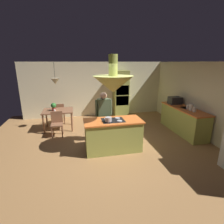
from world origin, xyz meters
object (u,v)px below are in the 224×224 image
(oven_tower, at_px, (121,94))
(cooking_pot_on_cooktop, at_px, (108,119))
(kitchen_island, at_px, (113,135))
(chair_facing_island, at_px, (57,122))
(potted_plant_on_table, at_px, (54,106))
(microwave_on_counter, at_px, (175,100))
(canister_flour, at_px, (195,110))
(canister_sugar, at_px, (191,107))
(cup_on_table, at_px, (55,111))
(dining_table, at_px, (58,113))
(canister_tea, at_px, (188,107))
(person_at_island, at_px, (104,114))
(chair_by_back_wall, at_px, (60,112))

(oven_tower, xyz_separation_m, cooking_pot_on_cooktop, (-1.26, -3.37, -0.07))
(kitchen_island, relative_size, chair_facing_island, 1.92)
(chair_facing_island, height_order, potted_plant_on_table, potted_plant_on_table)
(chair_facing_island, relative_size, microwave_on_counter, 1.89)
(oven_tower, distance_m, canister_flour, 3.46)
(cooking_pot_on_cooktop, bearing_deg, oven_tower, 69.52)
(oven_tower, height_order, canister_sugar, oven_tower)
(cup_on_table, height_order, cooking_pot_on_cooktop, cooking_pot_on_cooktop)
(microwave_on_counter, bearing_deg, dining_table, 171.86)
(canister_tea, bearing_deg, microwave_on_counter, 90.00)
(potted_plant_on_table, relative_size, canister_flour, 1.86)
(oven_tower, xyz_separation_m, canister_flour, (1.74, -2.99, -0.07))
(kitchen_island, bearing_deg, cooking_pot_on_cooktop, -140.91)
(kitchen_island, bearing_deg, person_at_island, 103.61)
(canister_flour, xyz_separation_m, microwave_on_counter, (0.00, 1.19, 0.06))
(canister_flour, distance_m, cooking_pot_on_cooktop, 3.02)
(dining_table, bearing_deg, cooking_pot_on_cooktop, -55.37)
(oven_tower, height_order, cup_on_table, oven_tower)
(chair_by_back_wall, height_order, potted_plant_on_table, potted_plant_on_table)
(canister_tea, height_order, cooking_pot_on_cooktop, canister_tea)
(kitchen_island, height_order, microwave_on_counter, microwave_on_counter)
(oven_tower, height_order, chair_by_back_wall, oven_tower)
(chair_by_back_wall, bearing_deg, kitchen_island, 121.61)
(kitchen_island, relative_size, cup_on_table, 18.52)
(cup_on_table, height_order, microwave_on_counter, microwave_on_counter)
(canister_tea, bearing_deg, chair_by_back_wall, 154.72)
(person_at_island, height_order, chair_facing_island, person_at_island)
(dining_table, xyz_separation_m, canister_flour, (4.54, -1.84, 0.35))
(person_at_island, xyz_separation_m, potted_plant_on_table, (-1.68, 1.40, -0.01))
(potted_plant_on_table, relative_size, cup_on_table, 3.33)
(chair_by_back_wall, bearing_deg, canister_sugar, 152.89)
(kitchen_island, xyz_separation_m, canister_tea, (2.84, 0.62, 0.54))
(potted_plant_on_table, bearing_deg, kitchen_island, -48.39)
(chair_by_back_wall, bearing_deg, chair_facing_island, 90.00)
(microwave_on_counter, distance_m, cooking_pot_on_cooktop, 3.39)
(microwave_on_counter, bearing_deg, canister_tea, -90.00)
(cooking_pot_on_cooktop, bearing_deg, kitchen_island, 39.09)
(potted_plant_on_table, xyz_separation_m, cooking_pot_on_cooktop, (1.68, -2.20, 0.08))
(canister_tea, distance_m, cooking_pot_on_cooktop, 3.09)
(kitchen_island, distance_m, canister_sugar, 2.93)
(oven_tower, distance_m, chair_by_back_wall, 2.90)
(chair_by_back_wall, xyz_separation_m, cooking_pot_on_cooktop, (1.54, -2.89, 0.51))
(canister_flour, height_order, canister_sugar, canister_sugar)
(canister_flour, xyz_separation_m, cooking_pot_on_cooktop, (-3.00, -0.39, -0.00))
(potted_plant_on_table, bearing_deg, microwave_on_counter, -7.51)
(kitchen_island, xyz_separation_m, canister_flour, (2.84, 0.26, 0.54))
(cup_on_table, bearing_deg, canister_sugar, -17.27)
(canister_flour, bearing_deg, person_at_island, 172.32)
(cup_on_table, bearing_deg, kitchen_island, -46.28)
(chair_facing_island, relative_size, potted_plant_on_table, 2.90)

